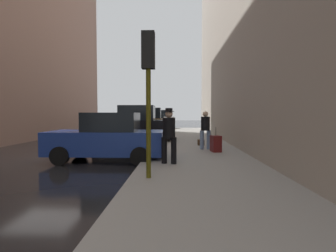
# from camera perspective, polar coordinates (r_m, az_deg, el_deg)

# --- Properties ---
(ground_plane) EXTENTS (120.00, 120.00, 0.00)m
(ground_plane) POSITION_cam_1_polar(r_m,az_deg,el_deg) (11.46, -25.25, -6.35)
(ground_plane) COLOR black
(sidewalk) EXTENTS (4.00, 40.00, 0.15)m
(sidewalk) POSITION_cam_1_polar(r_m,az_deg,el_deg) (10.23, 6.44, -6.75)
(sidewalk) COLOR gray
(sidewalk) RESTS_ON ground_plane
(parked_blue_sedan) EXTENTS (4.20, 2.06, 1.79)m
(parked_blue_sedan) POSITION_cam_1_polar(r_m,az_deg,el_deg) (9.96, -12.95, -2.57)
(parked_blue_sedan) COLOR navy
(parked_blue_sedan) RESTS_ON ground_plane
(parked_black_suv) EXTENTS (4.61, 2.07, 2.25)m
(parked_black_suv) POSITION_cam_1_polar(r_m,az_deg,el_deg) (15.97, -7.26, 0.08)
(parked_black_suv) COLOR black
(parked_black_suv) RESTS_ON ground_plane
(parked_bronze_suv) EXTENTS (4.65, 2.16, 2.25)m
(parked_bronze_suv) POSITION_cam_1_polar(r_m,az_deg,el_deg) (22.22, -4.65, 0.82)
(parked_bronze_suv) COLOR brown
(parked_bronze_suv) RESTS_ON ground_plane
(parked_dark_green_sedan) EXTENTS (4.27, 2.19, 1.79)m
(parked_dark_green_sedan) POSITION_cam_1_polar(r_m,az_deg,el_deg) (29.02, -3.10, 0.89)
(parked_dark_green_sedan) COLOR #193828
(parked_dark_green_sedan) RESTS_ON ground_plane
(parked_white_van) EXTENTS (4.61, 2.08, 2.25)m
(parked_white_van) POSITION_cam_1_polar(r_m,az_deg,el_deg) (35.30, -2.19, 1.51)
(parked_white_van) COLOR silver
(parked_white_van) RESTS_ON ground_plane
(parked_red_hatchback) EXTENTS (4.21, 2.08, 1.79)m
(parked_red_hatchback) POSITION_cam_1_polar(r_m,az_deg,el_deg) (42.15, -1.52, 1.45)
(parked_red_hatchback) COLOR #B2191E
(parked_red_hatchback) RESTS_ON ground_plane
(fire_hydrant) EXTENTS (0.42, 0.22, 0.70)m
(fire_hydrant) POSITION_cam_1_polar(r_m,az_deg,el_deg) (14.17, -1.10, -2.39)
(fire_hydrant) COLOR red
(fire_hydrant) RESTS_ON sidewalk
(traffic_light) EXTENTS (0.32, 0.32, 3.60)m
(traffic_light) POSITION_cam_1_polar(r_m,az_deg,el_deg) (6.58, -4.30, 11.51)
(traffic_light) COLOR #514C0F
(traffic_light) RESTS_ON sidewalk
(pedestrian_in_jeans) EXTENTS (0.53, 0.48, 1.71)m
(pedestrian_in_jeans) POSITION_cam_1_polar(r_m,az_deg,el_deg) (11.90, 8.14, -0.45)
(pedestrian_in_jeans) COLOR #728CB2
(pedestrian_in_jeans) RESTS_ON sidewalk
(pedestrian_with_fedora) EXTENTS (0.53, 0.49, 1.78)m
(pedestrian_with_fedora) POSITION_cam_1_polar(r_m,az_deg,el_deg) (8.37, 0.21, -1.51)
(pedestrian_with_fedora) COLOR black
(pedestrian_with_fedora) RESTS_ON sidewalk
(rolling_suitcase) EXTENTS (0.44, 0.61, 1.04)m
(rolling_suitcase) POSITION_cam_1_polar(r_m,az_deg,el_deg) (11.25, 10.36, -3.78)
(rolling_suitcase) COLOR #591414
(rolling_suitcase) RESTS_ON sidewalk
(duffel_bag) EXTENTS (0.32, 0.44, 0.28)m
(duffel_bag) POSITION_cam_1_polar(r_m,az_deg,el_deg) (13.50, 7.16, -3.54)
(duffel_bag) COLOR #472D19
(duffel_bag) RESTS_ON sidewalk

